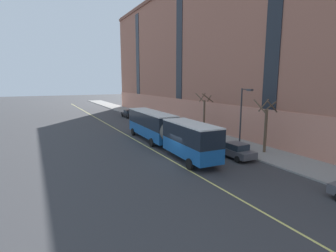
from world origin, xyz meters
TOP-DOWN VIEW (x-y plane):
  - ground_plane at (0.00, 0.00)m, footprint 260.00×260.00m
  - sidewalk at (9.00, 3.00)m, footprint 4.96×160.00m
  - apartment_facade at (17.46, -0.00)m, footprint 15.20×110.00m
  - city_bus at (0.85, 5.40)m, footprint 3.44×19.57m
  - parked_car_silver_0 at (5.26, 21.45)m, footprint 2.03×4.31m
  - parked_car_darkgray_1 at (5.21, -1.78)m, footprint 1.97×4.26m
  - parked_car_silver_3 at (5.32, 8.74)m, footprint 2.04×4.58m
  - parked_car_black_4 at (5.41, 31.45)m, footprint 1.97×4.63m
  - street_tree_mid_block at (9.08, -1.84)m, footprint 1.93×1.92m
  - street_tree_far_uptown at (9.08, 9.21)m, footprint 2.01×1.81m
  - street_lamp at (7.13, -0.45)m, footprint 0.36×1.48m
  - fire_hydrant at (7.03, 9.60)m, footprint 0.42×0.24m
  - lane_centerline at (-0.85, 3.00)m, footprint 0.16×140.00m

SIDE VIEW (x-z plane):
  - ground_plane at x=0.00m, z-range 0.00..0.00m
  - lane_centerline at x=-0.85m, z-range 0.00..0.01m
  - sidewalk at x=9.00m, z-range 0.00..0.15m
  - fire_hydrant at x=7.03m, z-range 0.13..0.85m
  - parked_car_darkgray_1 at x=5.21m, z-range 0.00..1.56m
  - parked_car_silver_0 at x=5.26m, z-range 0.00..1.56m
  - parked_car_silver_3 at x=5.32m, z-range 0.00..1.56m
  - parked_car_black_4 at x=5.41m, z-range 0.00..1.56m
  - city_bus at x=0.85m, z-range 0.29..4.01m
  - street_tree_mid_block at x=9.08m, z-range 0.26..5.84m
  - street_tree_far_uptown at x=9.08m, z-range 0.30..6.07m
  - street_lamp at x=7.13m, z-range 0.92..7.61m
  - apartment_facade at x=17.46m, z-range -0.02..25.19m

